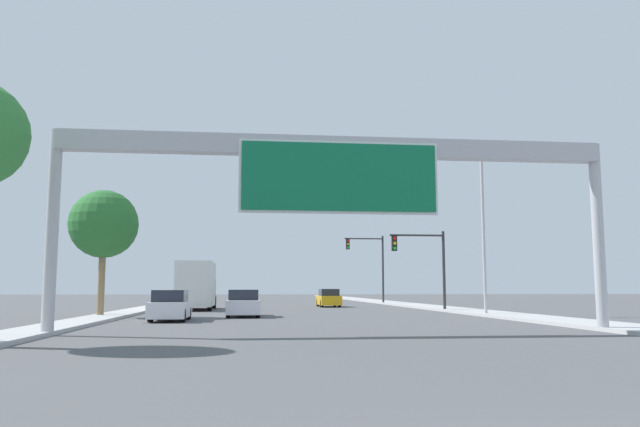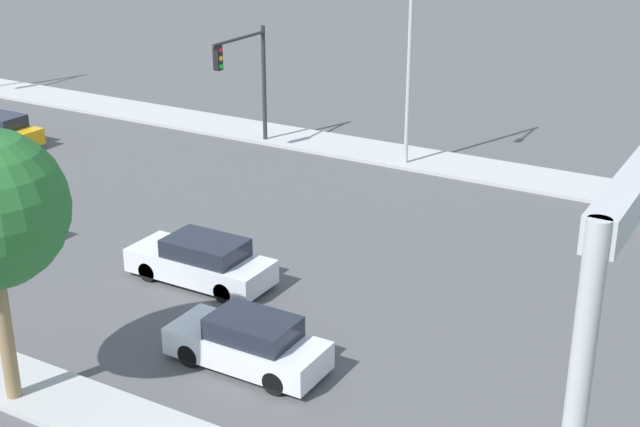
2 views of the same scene
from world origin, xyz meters
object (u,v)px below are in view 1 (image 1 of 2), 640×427
sign_gantry (339,170)px  street_lamp_right (478,218)px  car_near_left (170,306)px  car_mid_center (243,304)px  truck_box_primary (197,286)px  traffic_light_near_intersection (426,257)px  traffic_light_mid_block (371,258)px  palm_tree_background (104,225)px  car_far_center (329,298)px

sign_gantry → street_lamp_right: bearing=51.9°
car_near_left → car_mid_center: size_ratio=0.91×
car_near_left → truck_box_primary: size_ratio=0.54×
truck_box_primary → traffic_light_near_intersection: traffic_light_near_intersection is taller
car_near_left → car_mid_center: bearing=50.2°
sign_gantry → street_lamp_right: 16.24m
car_mid_center → traffic_light_mid_block: (12.57, 26.68, 3.85)m
traffic_light_near_intersection → palm_tree_background: size_ratio=0.79×
sign_gantry → car_mid_center: 14.79m
car_far_center → truck_box_primary: truck_box_primary is taller
car_far_center → traffic_light_near_intersection: 12.29m
car_mid_center → street_lamp_right: (13.53, -0.64, 4.93)m
car_far_center → palm_tree_background: 23.19m
car_far_center → car_mid_center: size_ratio=0.94×
car_mid_center → truck_box_primary: (-3.50, 11.05, 1.03)m
street_lamp_right → traffic_light_near_intersection: bearing=98.3°
sign_gantry → street_lamp_right: size_ratio=2.11×
palm_tree_background → street_lamp_right: size_ratio=0.73×
traffic_light_mid_block → street_lamp_right: street_lamp_right is taller
car_near_left → car_far_center: size_ratio=0.97×
car_mid_center → palm_tree_background: palm_tree_background is taller
car_far_center → palm_tree_background: (-14.76, -17.34, 4.38)m
palm_tree_background → traffic_light_mid_block: bearing=52.8°
car_far_center → traffic_light_mid_block: size_ratio=0.65×
truck_box_primary → car_far_center: bearing=30.6°
car_mid_center → traffic_light_mid_block: bearing=64.8°
car_near_left → traffic_light_mid_block: bearing=62.5°
car_far_center → traffic_light_mid_block: traffic_light_mid_block is taller
car_far_center → traffic_light_near_intersection: size_ratio=0.81×
sign_gantry → car_near_left: size_ratio=4.68×
car_mid_center → traffic_light_mid_block: 29.75m
car_near_left → truck_box_primary: bearing=90.0°
traffic_light_near_intersection → sign_gantry: bearing=-114.0°
traffic_light_near_intersection → palm_tree_background: bearing=-161.5°
sign_gantry → traffic_light_near_intersection: 22.10m
truck_box_primary → traffic_light_mid_block: traffic_light_mid_block is taller
car_mid_center → palm_tree_background: size_ratio=0.68×
traffic_light_mid_block → traffic_light_near_intersection: bearing=-90.3°
car_far_center → traffic_light_mid_block: 11.59m
traffic_light_near_intersection → traffic_light_mid_block: bearing=89.7°
palm_tree_background → sign_gantry: bearing=-49.8°
sign_gantry → truck_box_primary: (-7.00, 24.47, -4.14)m
car_far_center → car_mid_center: 18.64m
car_far_center → traffic_light_near_intersection: bearing=-62.7°
sign_gantry → traffic_light_near_intersection: size_ratio=3.67×
traffic_light_near_intersection → traffic_light_mid_block: traffic_light_mid_block is taller
sign_gantry → car_mid_center: size_ratio=4.27×
car_far_center → truck_box_primary: (-10.50, -6.22, 1.03)m
palm_tree_background → traffic_light_near_intersection: bearing=18.5°
car_far_center → car_mid_center: (-7.00, -17.27, -0.00)m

